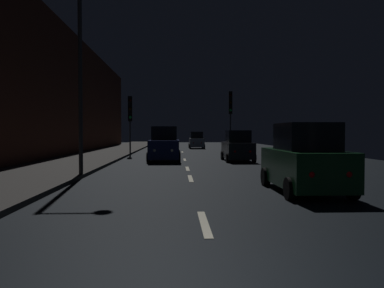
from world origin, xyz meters
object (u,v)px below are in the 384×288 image
Objects in this scene: traffic_light_far_right at (231,108)px; streetlamp_overhead at (91,35)px; traffic_light_far_left at (130,113)px; car_approaching_headlights at (164,145)px; car_parked_right_near at (305,161)px; car_distant_taillights at (197,141)px; car_parked_right_far at (238,147)px.

streetlamp_overhead reaches higher than traffic_light_far_right.
traffic_light_far_left is 0.53× the size of streetlamp_overhead.
car_parked_right_near is at bearing 19.63° from car_approaching_headlights.
traffic_light_far_left is at bearing 90.81° from streetlamp_overhead.
car_distant_taillights is 0.92× the size of car_parked_right_near.
car_parked_right_far is (7.30, -5.76, -2.39)m from traffic_light_far_left.
car_parked_right_near is at bearing 180.00° from car_parked_right_far.
car_approaching_headlights reaches higher than car_parked_right_far.
car_distant_taillights is (-1.53, 19.51, -0.01)m from car_parked_right_far.
traffic_light_far_left is 9.60m from car_parked_right_far.
car_approaching_headlights is (2.77, -5.66, -2.28)m from traffic_light_far_left.
streetlamp_overhead is at bearing 140.72° from car_parked_right_far.
traffic_light_far_right is at bearing 148.86° from car_approaching_headlights.
traffic_light_far_right is 1.39× the size of car_parked_right_far.
streetlamp_overhead reaches higher than car_approaching_headlights.
streetlamp_overhead is 12.13m from car_parked_right_far.
traffic_light_far_left is 15.10m from car_distant_taillights.
traffic_light_far_right is (8.10, 3.16, 0.59)m from traffic_light_far_left.
car_approaching_headlights is 1.14× the size of car_distant_taillights.
car_approaching_headlights is at bearing 73.72° from streetlamp_overhead.
car_parked_right_near reaches higher than car_parked_right_far.
car_distant_taillights is (-2.33, 10.58, -2.99)m from traffic_light_far_right.
streetlamp_overhead reaches higher than car_distant_taillights.
car_distant_taillights is at bearing 146.70° from traffic_light_far_left.
car_approaching_headlights is 1.12× the size of car_parked_right_far.
traffic_light_far_left is 19.90m from car_parked_right_near.
car_distant_taillights is at bearing -161.96° from traffic_light_far_right.
streetlamp_overhead is 2.29× the size of car_distant_taillights.
traffic_light_far_right is 0.62× the size of streetlamp_overhead.
car_parked_right_near is (7.10, -3.92, -4.58)m from streetlamp_overhead.
traffic_light_far_right is at bearing -2.12° from car_parked_right_near.
streetlamp_overhead reaches higher than car_parked_right_far.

